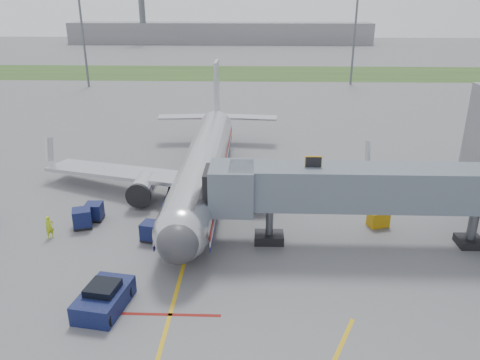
{
  "coord_description": "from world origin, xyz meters",
  "views": [
    {
      "loc": [
        4.91,
        -26.47,
        17.36
      ],
      "look_at": [
        3.63,
        9.65,
        3.2
      ],
      "focal_mm": 35.0,
      "sensor_mm": 36.0,
      "label": 1
    }
  ],
  "objects_px": {
    "pushback_tug": "(104,298)",
    "belt_loader": "(171,202)",
    "airliner": "(204,163)",
    "ramp_worker": "(49,227)"
  },
  "relations": [
    {
      "from": "pushback_tug",
      "to": "belt_loader",
      "type": "height_order",
      "value": "belt_loader"
    },
    {
      "from": "airliner",
      "to": "pushback_tug",
      "type": "height_order",
      "value": "airliner"
    },
    {
      "from": "belt_loader",
      "to": "airliner",
      "type": "bearing_deg",
      "value": 59.19
    },
    {
      "from": "airliner",
      "to": "belt_loader",
      "type": "xyz_separation_m",
      "value": [
        -2.5,
        -4.2,
        -2.19
      ]
    },
    {
      "from": "belt_loader",
      "to": "ramp_worker",
      "type": "bearing_deg",
      "value": -144.51
    },
    {
      "from": "pushback_tug",
      "to": "belt_loader",
      "type": "bearing_deg",
      "value": 84.11
    },
    {
      "from": "airliner",
      "to": "pushback_tug",
      "type": "relative_size",
      "value": 8.37
    },
    {
      "from": "airliner",
      "to": "ramp_worker",
      "type": "height_order",
      "value": "airliner"
    },
    {
      "from": "ramp_worker",
      "to": "pushback_tug",
      "type": "bearing_deg",
      "value": -99.75
    },
    {
      "from": "ramp_worker",
      "to": "belt_loader",
      "type": "bearing_deg",
      "value": -12.94
    }
  ]
}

